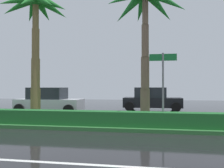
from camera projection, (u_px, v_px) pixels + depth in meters
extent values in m
cube|color=black|center=(147.00, 123.00, 12.22)|extent=(90.00, 42.00, 0.10)
cube|color=white|center=(137.00, 167.00, 5.33)|extent=(81.00, 0.14, 0.01)
cube|color=#2D6B33|center=(147.00, 124.00, 11.24)|extent=(85.50, 4.00, 0.15)
cube|color=#1E6028|center=(145.00, 119.00, 9.87)|extent=(76.50, 0.70, 0.60)
cylinder|color=olive|center=(35.00, 103.00, 12.51)|extent=(0.50, 0.50, 1.53)
cylinder|color=olive|center=(36.00, 74.00, 12.49)|extent=(0.44, 0.44, 1.53)
cylinder|color=olive|center=(36.00, 44.00, 12.47)|extent=(0.38, 0.38, 1.53)
cylinder|color=olive|center=(36.00, 14.00, 12.46)|extent=(0.32, 0.32, 1.53)
cone|color=#217429|center=(50.00, 3.00, 12.23)|extent=(1.97, 0.75, 1.31)
cone|color=#217429|center=(52.00, 8.00, 12.94)|extent=(1.77, 1.75, 1.30)
cone|color=#217429|center=(43.00, 10.00, 13.30)|extent=(0.59, 1.94, 1.29)
cone|color=#217429|center=(32.00, 10.00, 13.18)|extent=(1.66, 1.82, 1.38)
cone|color=#217429|center=(20.00, 6.00, 12.51)|extent=(1.97, 0.79, 1.35)
cone|color=#217429|center=(18.00, 0.00, 11.97)|extent=(1.77, 1.77, 1.21)
cone|color=#217429|center=(28.00, 1.00, 11.66)|extent=(0.66, 1.92, 1.42)
cone|color=#217429|center=(44.00, 1.00, 11.86)|extent=(1.88, 1.59, 1.33)
cylinder|color=brown|center=(145.00, 105.00, 11.62)|extent=(0.45, 0.45, 1.52)
cylinder|color=brown|center=(145.00, 73.00, 11.56)|extent=(0.39, 0.39, 1.52)
cylinder|color=brown|center=(145.00, 41.00, 11.51)|extent=(0.34, 0.34, 1.52)
cylinder|color=brown|center=(145.00, 8.00, 11.45)|extent=(0.29, 0.29, 1.52)
cone|color=#23762F|center=(165.00, 0.00, 11.20)|extent=(2.15, 0.79, 1.58)
cone|color=#23762F|center=(158.00, 6.00, 11.99)|extent=(1.84, 1.91, 1.60)
cone|color=#23762F|center=(141.00, 7.00, 12.39)|extent=(1.08, 2.21, 1.48)
cone|color=#23762F|center=(130.00, 7.00, 12.04)|extent=(2.05, 1.56, 1.66)
cylinder|color=slate|center=(163.00, 90.00, 9.95)|extent=(0.08, 0.08, 3.00)
cube|color=#146B2D|center=(163.00, 57.00, 9.97)|extent=(1.10, 0.03, 0.28)
cube|color=silver|center=(50.00, 104.00, 16.13)|extent=(4.30, 1.76, 0.72)
cube|color=#1E2328|center=(47.00, 93.00, 16.16)|extent=(2.30, 1.58, 0.76)
cylinder|color=black|center=(78.00, 108.00, 16.72)|extent=(0.68, 0.22, 0.68)
cylinder|color=black|center=(69.00, 110.00, 14.95)|extent=(0.68, 0.22, 0.68)
cylinder|color=black|center=(33.00, 107.00, 17.30)|extent=(0.68, 0.22, 0.68)
cylinder|color=black|center=(19.00, 109.00, 15.52)|extent=(0.68, 0.22, 0.68)
cube|color=black|center=(152.00, 102.00, 18.37)|extent=(4.30, 1.76, 0.72)
cube|color=#1E2328|center=(150.00, 92.00, 18.41)|extent=(2.30, 1.58, 0.76)
cylinder|color=black|center=(174.00, 105.00, 18.97)|extent=(0.68, 0.22, 0.68)
cylinder|color=black|center=(176.00, 107.00, 17.19)|extent=(0.68, 0.22, 0.68)
cylinder|color=black|center=(132.00, 105.00, 19.54)|extent=(0.68, 0.22, 0.68)
cylinder|color=black|center=(129.00, 106.00, 17.77)|extent=(0.68, 0.22, 0.68)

